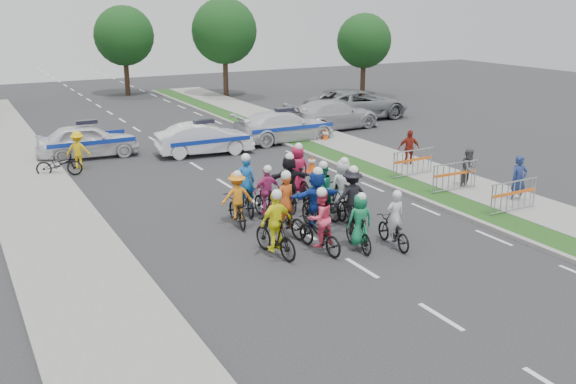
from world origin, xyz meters
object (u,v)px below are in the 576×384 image
rider_8 (321,196)px  rider_11 (289,185)px  civilian_sedan (333,115)px  rider_13 (297,176)px  rider_1 (359,227)px  tree_1 (224,31)px  spectator_2 (409,149)px  barrier_1 (455,178)px  civilian_suv (357,104)px  cone_1 (325,135)px  rider_2 (320,228)px  police_car_0 (88,140)px  rider_10 (237,204)px  rider_12 (245,193)px  police_car_2 (284,126)px  cone_0 (312,164)px  rider_3 (276,230)px  tree_4 (124,36)px  rider_4 (351,204)px  police_car_1 (204,139)px  parked_bike (59,164)px  spectator_1 (469,169)px  tree_2 (364,41)px  rider_7 (342,193)px  marshal_hiviz (78,150)px  rider_9 (267,198)px  barrier_2 (413,164)px  spectator_0 (519,180)px  rider_6 (285,213)px

rider_8 → rider_11: 1.37m
civilian_sedan → rider_13: bearing=136.6°
rider_1 → tree_1: bearing=-97.4°
spectator_2 → barrier_1: 3.83m
civilian_suv → cone_1: 6.83m
rider_1 → rider_2: size_ratio=0.89×
police_car_0 → rider_10: bearing=-164.3°
rider_12 → cone_1: 11.20m
police_car_2 → cone_0: police_car_2 is taller
barrier_1 → rider_3: bearing=-165.1°
rider_2 → cone_0: bearing=-125.6°
civilian_sedan → tree_4: bearing=13.7°
rider_2 → tree_4: bearing=-102.6°
rider_4 → police_car_1: 11.18m
cone_1 → parked_bike: size_ratio=0.40×
rider_1 → spectator_1: 7.41m
rider_11 → rider_12: 1.45m
rider_1 → barrier_1: size_ratio=0.83×
parked_bike → tree_2: (23.23, 12.90, 3.38)m
police_car_1 → tree_1: bearing=-18.9°
rider_12 → civilian_suv: size_ratio=0.33×
cone_0 → cone_1: bearing=53.0°
rider_2 → police_car_0: size_ratio=0.43×
rider_7 → rider_10: rider_7 is taller
marshal_hiviz → tree_4: (7.31, 20.03, 3.43)m
rider_4 → rider_8: 1.29m
police_car_2 → parked_bike: police_car_2 is taller
civilian_suv → tree_1: 12.86m
rider_9 → police_car_2: 11.63m
rider_12 → civilian_suv: bearing=-125.0°
rider_11 → barrier_2: (6.02, 1.07, -0.24)m
rider_1 → spectator_0: rider_1 is taller
rider_2 → police_car_0: bearing=-84.0°
rider_10 → tree_1: bearing=-104.4°
police_car_1 → cone_1: bearing=-86.5°
rider_2 → spectator_0: size_ratio=1.14×
rider_8 → spectator_1: bearing=172.1°
rider_2 → civilian_sedan: rider_2 is taller
police_car_0 → police_car_1: (4.66, -1.92, -0.04)m
police_car_2 → cone_1: 2.03m
spectator_2 → cone_1: spectator_2 is taller
rider_8 → cone_1: (5.99, 9.52, -0.35)m
barrier_1 → police_car_1: bearing=119.6°
barrier_1 → barrier_2: bearing=90.0°
spectator_0 → tree_4: 32.45m
barrier_2 → cone_0: 3.97m
rider_3 → civilian_sedan: 17.93m
rider_8 → police_car_0: (-4.73, 11.83, 0.05)m
rider_6 → spectator_0: 8.40m
rider_8 → police_car_2: (4.35, 10.65, 0.05)m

